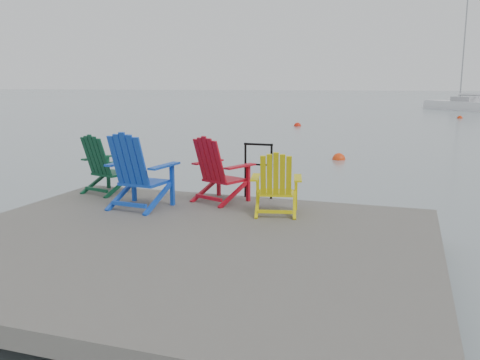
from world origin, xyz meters
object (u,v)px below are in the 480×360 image
(chair_yellow, at_px, (276,183))
(buoy_b, at_px, (297,126))
(handrail, at_px, (258,165))
(buoy_a, at_px, (339,160))
(buoy_d, at_px, (460,118))
(chair_red, at_px, (219,169))
(sailboat_near, at_px, (463,106))
(chair_blue, at_px, (138,171))
(chair_green, at_px, (105,164))

(chair_yellow, height_order, buoy_b, chair_yellow)
(handrail, xyz_separation_m, buoy_a, (0.23, 8.19, -1.04))
(buoy_d, bearing_deg, handrail, -100.24)
(chair_red, relative_size, chair_yellow, 1.14)
(chair_red, xyz_separation_m, sailboat_near, (7.32, 44.01, -0.66))
(chair_blue, height_order, buoy_b, chair_blue)
(chair_red, height_order, buoy_b, chair_red)
(chair_red, relative_size, buoy_d, 2.80)
(chair_green, distance_m, buoy_a, 9.16)
(handrail, xyz_separation_m, chair_blue, (-1.49, -1.26, 0.03))
(handrail, bearing_deg, chair_red, -136.94)
(chair_red, distance_m, sailboat_near, 44.62)
(chair_blue, relative_size, buoy_d, 3.08)
(chair_red, bearing_deg, buoy_b, 121.42)
(buoy_b, height_order, buoy_d, buoy_b)
(chair_green, height_order, buoy_b, chair_green)
(handrail, height_order, chair_yellow, same)
(sailboat_near, relative_size, buoy_b, 27.44)
(handrail, distance_m, chair_green, 2.61)
(chair_red, height_order, buoy_a, chair_red)
(chair_red, bearing_deg, sailboat_near, 103.20)
(buoy_b, bearing_deg, buoy_a, -72.15)
(buoy_b, bearing_deg, chair_green, -86.75)
(handrail, relative_size, chair_yellow, 1.00)
(chair_green, distance_m, chair_red, 2.06)
(chair_red, relative_size, sailboat_near, 0.09)
(buoy_b, bearing_deg, sailboat_near, 65.25)
(chair_green, bearing_deg, buoy_d, 90.78)
(chair_blue, distance_m, sailboat_near, 45.56)
(sailboat_near, bearing_deg, buoy_b, -150.85)
(chair_blue, bearing_deg, sailboat_near, 85.38)
(handrail, distance_m, buoy_d, 31.36)
(handrail, distance_m, sailboat_near, 44.07)
(chair_green, height_order, chair_red, chair_red)
(chair_green, xyz_separation_m, sailboat_near, (9.38, 44.01, -0.65))
(buoy_d, bearing_deg, chair_red, -100.99)
(buoy_b, bearing_deg, chair_red, -81.22)
(handrail, height_order, buoy_a, handrail)
(sailboat_near, height_order, buoy_d, sailboat_near)
(sailboat_near, bearing_deg, handrail, -134.99)
(chair_green, distance_m, chair_yellow, 3.16)
(handrail, height_order, chair_red, chair_red)
(chair_blue, relative_size, buoy_b, 2.76)
(chair_yellow, distance_m, buoy_a, 9.21)
(chair_green, height_order, buoy_d, chair_green)
(chair_red, distance_m, buoy_a, 8.76)
(buoy_a, bearing_deg, chair_yellow, -88.01)
(chair_blue, bearing_deg, handrail, 46.01)
(handrail, relative_size, chair_red, 0.87)
(buoy_d, bearing_deg, buoy_b, -132.34)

